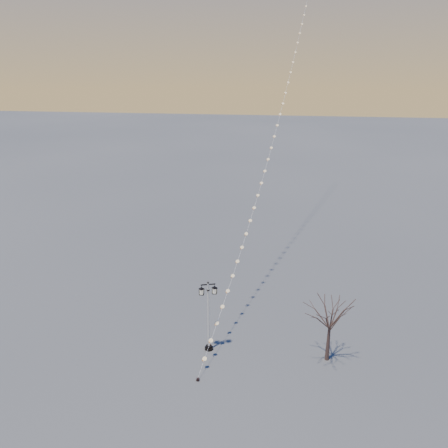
# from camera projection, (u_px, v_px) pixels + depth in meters

# --- Properties ---
(ground) EXTENTS (300.00, 300.00, 0.00)m
(ground) POSITION_uv_depth(u_px,v_px,m) (204.00, 365.00, 29.87)
(ground) COLOR #4B4C4C
(ground) RESTS_ON ground
(street_lamp) EXTENTS (1.25, 0.72, 5.10)m
(street_lamp) POSITION_uv_depth(u_px,v_px,m) (208.00, 313.00, 30.57)
(street_lamp) COLOR black
(street_lamp) RESTS_ON ground
(bare_tree) EXTENTS (2.72, 2.72, 4.51)m
(bare_tree) POSITION_uv_depth(u_px,v_px,m) (330.00, 318.00, 29.40)
(bare_tree) COLOR #3B2922
(bare_tree) RESTS_ON ground
(kite_train) EXTENTS (7.18, 44.57, 30.40)m
(kite_train) POSITION_uv_depth(u_px,v_px,m) (277.00, 100.00, 43.45)
(kite_train) COLOR black
(kite_train) RESTS_ON ground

